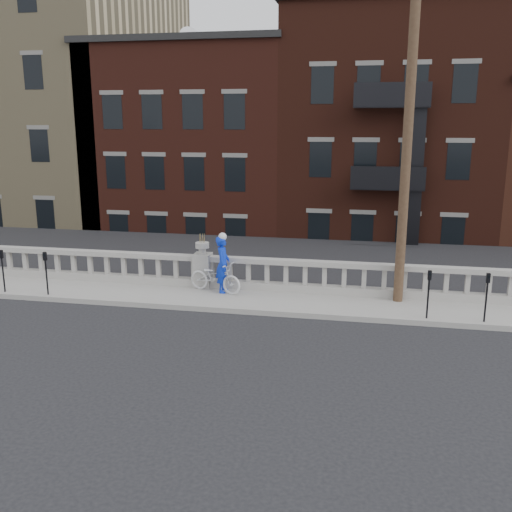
{
  "coord_description": "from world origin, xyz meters",
  "views": [
    {
      "loc": [
        5.14,
        -13.33,
        5.48
      ],
      "look_at": [
        1.92,
        3.2,
        1.44
      ],
      "focal_mm": 40.0,
      "sensor_mm": 36.0,
      "label": 1
    }
  ],
  "objects": [
    {
      "name": "cyclist",
      "position": [
        0.8,
        3.5,
        1.05
      ],
      "size": [
        0.47,
        0.68,
        1.8
      ],
      "primitive_type": "imported",
      "rotation": [
        0.0,
        0.0,
        1.64
      ],
      "color": "#0D2ECB",
      "rests_on": "sidewalk"
    },
    {
      "name": "parking_meter_c",
      "position": [
        -4.51,
        2.15,
        1.0
      ],
      "size": [
        0.1,
        0.09,
        1.36
      ],
      "color": "black",
      "rests_on": "sidewalk"
    },
    {
      "name": "ground",
      "position": [
        0.0,
        0.0,
        0.0
      ],
      "size": [
        120.0,
        120.0,
        0.0
      ],
      "primitive_type": "plane",
      "color": "black",
      "rests_on": "ground"
    },
    {
      "name": "parking_meter_b",
      "position": [
        -6.01,
        2.15,
        1.0
      ],
      "size": [
        0.1,
        0.09,
        1.36
      ],
      "color": "black",
      "rests_on": "sidewalk"
    },
    {
      "name": "parking_meter_e",
      "position": [
        8.41,
        2.15,
        1.0
      ],
      "size": [
        0.1,
        0.09,
        1.36
      ],
      "color": "black",
      "rests_on": "sidewalk"
    },
    {
      "name": "bicycle",
      "position": [
        0.56,
        3.45,
        0.63
      ],
      "size": [
        1.94,
        1.17,
        0.96
      ],
      "primitive_type": "imported",
      "rotation": [
        0.0,
        0.0,
        1.26
      ],
      "color": "silver",
      "rests_on": "sidewalk"
    },
    {
      "name": "planter_pedestal",
      "position": [
        0.0,
        3.95,
        0.83
      ],
      "size": [
        0.55,
        0.55,
        1.76
      ],
      "color": "gray",
      "rests_on": "sidewalk"
    },
    {
      "name": "parking_meter_d",
      "position": [
        6.91,
        2.15,
        1.0
      ],
      "size": [
        0.1,
        0.09,
        1.36
      ],
      "color": "black",
      "rests_on": "sidewalk"
    },
    {
      "name": "utility_pole",
      "position": [
        6.2,
        3.6,
        5.24
      ],
      "size": [
        1.6,
        0.28,
        10.0
      ],
      "color": "#422D1E",
      "rests_on": "sidewalk"
    },
    {
      "name": "balustrade",
      "position": [
        0.0,
        3.95,
        0.64
      ],
      "size": [
        28.0,
        0.34,
        1.03
      ],
      "color": "gray",
      "rests_on": "sidewalk"
    },
    {
      "name": "sidewalk",
      "position": [
        0.0,
        3.0,
        0.07
      ],
      "size": [
        32.0,
        2.2,
        0.15
      ],
      "primitive_type": "cube",
      "color": "gray",
      "rests_on": "ground"
    },
    {
      "name": "lower_level",
      "position": [
        0.56,
        23.04,
        2.63
      ],
      "size": [
        80.0,
        44.0,
        20.8
      ],
      "color": "#605E59",
      "rests_on": "ground"
    }
  ]
}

